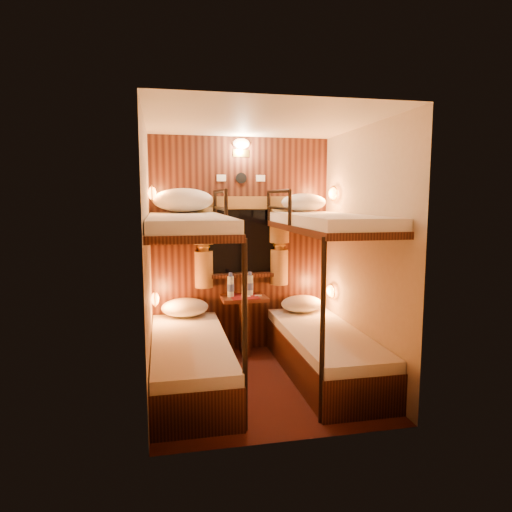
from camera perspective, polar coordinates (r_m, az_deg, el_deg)
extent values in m
plane|color=#39130F|center=(4.46, 0.57, -15.61)|extent=(2.10, 2.10, 0.00)
plane|color=silver|center=(4.16, 0.61, 16.48)|extent=(2.10, 2.10, 0.00)
plane|color=#C6B293|center=(5.17, -1.90, 1.35)|extent=(2.40, 0.00, 2.40)
plane|color=#C6B293|center=(3.14, 4.69, -2.59)|extent=(2.40, 0.00, 2.40)
plane|color=#C6B293|center=(4.05, -13.37, -0.51)|extent=(0.00, 2.40, 2.40)
plane|color=#C6B293|center=(4.46, 13.23, 0.21)|extent=(0.00, 2.40, 2.40)
cube|color=black|center=(5.15, -1.87, 1.33)|extent=(2.00, 0.03, 2.40)
cube|color=black|center=(4.38, -8.22, -13.67)|extent=(0.70, 1.90, 0.35)
cube|color=white|center=(4.30, -8.27, -10.87)|extent=(0.68, 1.88, 0.10)
cube|color=black|center=(4.10, -8.55, 3.22)|extent=(0.70, 1.90, 0.06)
cube|color=white|center=(4.09, -8.57, 4.33)|extent=(0.68, 1.88, 0.10)
cylinder|color=black|center=(3.39, -1.41, -10.07)|extent=(0.04, 0.04, 1.45)
cylinder|color=black|center=(5.00, -5.14, 6.18)|extent=(0.04, 0.04, 0.32)
cylinder|color=black|center=(4.15, -3.77, 5.96)|extent=(0.04, 0.04, 0.32)
cylinder|color=black|center=(4.57, -4.54, 8.08)|extent=(0.04, 0.85, 0.04)
cylinder|color=black|center=(4.58, -4.51, 5.95)|extent=(0.03, 0.85, 0.03)
cube|color=black|center=(4.63, 8.45, -12.48)|extent=(0.70, 1.90, 0.35)
cube|color=white|center=(4.56, 8.51, -9.82)|extent=(0.68, 1.88, 0.10)
cube|color=black|center=(4.37, 8.77, 3.46)|extent=(0.70, 1.90, 0.06)
cube|color=white|center=(4.36, 8.79, 4.51)|extent=(0.68, 1.88, 0.10)
cylinder|color=black|center=(3.54, 8.31, -9.38)|extent=(0.04, 0.04, 1.45)
cylinder|color=black|center=(5.10, 1.61, 6.23)|extent=(0.04, 0.04, 0.32)
cylinder|color=black|center=(4.28, 4.26, 5.99)|extent=(0.04, 0.04, 0.32)
cylinder|color=black|center=(4.69, 2.83, 8.08)|extent=(0.04, 0.85, 0.04)
cylinder|color=black|center=(4.69, 2.82, 6.00)|extent=(0.03, 0.85, 0.03)
cube|color=black|center=(5.13, -1.84, 1.87)|extent=(0.98, 0.02, 0.78)
cube|color=black|center=(5.12, -1.82, 1.86)|extent=(0.90, 0.01, 0.70)
cube|color=black|center=(5.13, -1.73, -2.41)|extent=(1.00, 0.12, 0.04)
cube|color=brown|center=(5.07, -1.79, 6.67)|extent=(1.10, 0.06, 0.14)
cylinder|color=brown|center=(5.01, -6.61, 3.76)|extent=(0.22, 0.22, 0.40)
cylinder|color=brown|center=(5.03, -6.58, 1.15)|extent=(0.11, 0.11, 0.12)
cylinder|color=brown|center=(5.06, -6.53, -1.67)|extent=(0.20, 0.20, 0.40)
torus|color=gold|center=(5.03, -6.58, 1.15)|extent=(0.14, 0.14, 0.02)
cylinder|color=brown|center=(5.16, 2.96, 3.90)|extent=(0.22, 0.22, 0.40)
cylinder|color=brown|center=(5.18, 2.94, 1.36)|extent=(0.11, 0.11, 0.12)
cylinder|color=brown|center=(5.21, 2.93, -1.37)|extent=(0.20, 0.20, 0.40)
torus|color=gold|center=(5.18, 2.94, 1.36)|extent=(0.14, 0.14, 0.02)
cylinder|color=black|center=(5.11, -1.87, 9.71)|extent=(0.12, 0.02, 0.12)
cube|color=silver|center=(5.07, -4.35, 9.71)|extent=(0.10, 0.01, 0.07)
cube|color=silver|center=(5.15, 0.58, 9.69)|extent=(0.10, 0.01, 0.07)
cube|color=gold|center=(5.13, -1.88, 12.72)|extent=(0.18, 0.01, 0.08)
ellipsoid|color=#FFCC8C|center=(5.12, -1.85, 13.86)|extent=(0.18, 0.09, 0.11)
ellipsoid|color=orange|center=(4.83, -12.50, -5.27)|extent=(0.08, 0.20, 0.13)
torus|color=gold|center=(4.83, -12.50, -5.27)|extent=(0.02, 0.17, 0.17)
ellipsoid|color=orange|center=(4.71, -12.86, 7.66)|extent=(0.08, 0.20, 0.13)
torus|color=gold|center=(4.71, -12.86, 7.66)|extent=(0.02, 0.17, 0.17)
ellipsoid|color=orange|center=(5.16, 9.39, -4.36)|extent=(0.08, 0.20, 0.13)
torus|color=gold|center=(5.16, 9.39, -4.36)|extent=(0.02, 0.17, 0.17)
ellipsoid|color=orange|center=(5.06, 9.65, 7.71)|extent=(0.08, 0.20, 0.13)
torus|color=gold|center=(5.06, 9.65, 7.71)|extent=(0.02, 0.17, 0.17)
cube|color=#5D2615|center=(5.06, -1.48, -5.31)|extent=(0.50, 0.34, 0.04)
cube|color=black|center=(5.15, -1.47, -8.84)|extent=(0.08, 0.30, 0.61)
cube|color=maroon|center=(5.06, -1.48, -5.07)|extent=(0.30, 0.34, 0.01)
cylinder|color=#99BFE5|center=(5.03, -3.19, -3.83)|extent=(0.07, 0.07, 0.23)
cylinder|color=#3A52AF|center=(5.04, -3.19, -3.96)|extent=(0.08, 0.08, 0.08)
cylinder|color=#3A52AF|center=(5.01, -3.20, -2.28)|extent=(0.04, 0.04, 0.03)
cylinder|color=#99BFE5|center=(5.10, -0.76, -3.68)|extent=(0.07, 0.07, 0.23)
cylinder|color=#3A52AF|center=(5.11, -0.76, -3.80)|extent=(0.08, 0.08, 0.08)
cylinder|color=#3A52AF|center=(5.08, -0.77, -2.17)|extent=(0.04, 0.04, 0.03)
cube|color=silver|center=(5.10, 0.27, -4.96)|extent=(0.09, 0.07, 0.01)
cube|color=silver|center=(5.06, -1.15, -5.06)|extent=(0.08, 0.07, 0.01)
ellipsoid|color=silver|center=(5.02, -8.87, -6.37)|extent=(0.51, 0.36, 0.20)
ellipsoid|color=silver|center=(5.19, 5.73, -5.95)|extent=(0.47, 0.34, 0.19)
ellipsoid|color=silver|center=(4.79, -9.09, 6.91)|extent=(0.62, 0.44, 0.24)
ellipsoid|color=silver|center=(5.03, 5.97, 6.68)|extent=(0.49, 0.35, 0.19)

